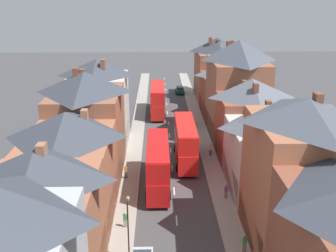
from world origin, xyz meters
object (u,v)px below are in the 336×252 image
object	(u,v)px
pedestrian_mid_left	(125,219)
street_lamp	(128,226)
pedestrian_near_right	(245,243)
pedestrian_far_right	(211,149)
pedestrian_mid_right	(226,191)
double_decker_bus_far_approaching	(185,141)
car_near_silver	(187,121)
double_decker_bus_lead	(158,164)
double_decker_bus_mid_street	(158,99)
pedestrian_far_left	(126,171)
car_near_blue	(180,90)

from	to	relation	value
pedestrian_mid_left	street_lamp	size ratio (longest dim) A/B	0.29
pedestrian_near_right	pedestrian_mid_left	world-z (taller)	same
pedestrian_far_right	pedestrian_mid_right	bearing A→B (deg)	-89.12
double_decker_bus_far_approaching	street_lamp	xyz separation A→B (m)	(-6.04, -19.89, 0.43)
car_near_silver	pedestrian_near_right	xyz separation A→B (m)	(2.46, -33.69, 0.18)
double_decker_bus_far_approaching	car_near_silver	size ratio (longest dim) A/B	2.73
pedestrian_mid_right	pedestrian_far_right	xyz separation A→B (m)	(-0.18, 11.67, 0.00)
double_decker_bus_lead	double_decker_bus_far_approaching	world-z (taller)	same
double_decker_bus_mid_street	pedestrian_far_left	distance (m)	26.52
pedestrian_far_left	pedestrian_mid_left	bearing A→B (deg)	-86.09
car_near_silver	pedestrian_mid_right	world-z (taller)	pedestrian_mid_right
double_decker_bus_far_approaching	double_decker_bus_lead	bearing A→B (deg)	-117.15
double_decker_bus_lead	car_near_blue	bearing A→B (deg)	83.52
double_decker_bus_mid_street	car_near_blue	size ratio (longest dim) A/B	2.80
car_near_silver	pedestrian_near_right	size ratio (longest dim) A/B	2.46
pedestrian_near_right	street_lamp	xyz separation A→B (m)	(-9.81, -0.53, 2.21)
double_decker_bus_lead	pedestrian_mid_left	xyz separation A→B (m)	(-3.13, -8.34, -1.78)
pedestrian_mid_left	double_decker_bus_lead	bearing A→B (deg)	69.44
car_near_blue	pedestrian_far_left	bearing A→B (deg)	-101.96
double_decker_bus_lead	double_decker_bus_far_approaching	distance (m)	7.89
pedestrian_mid_right	double_decker_bus_mid_street	bearing A→B (deg)	103.21
car_near_blue	pedestrian_near_right	distance (m)	55.62
pedestrian_mid_left	pedestrian_far_right	world-z (taller)	same
double_decker_bus_far_approaching	double_decker_bus_mid_street	bearing A→B (deg)	99.68
pedestrian_far_left	car_near_silver	bearing A→B (deg)	65.75
double_decker_bus_far_approaching	pedestrian_far_right	bearing A→B (deg)	23.31
car_near_silver	street_lamp	bearing A→B (deg)	-102.12
double_decker_bus_far_approaching	pedestrian_near_right	world-z (taller)	double_decker_bus_far_approaching
double_decker_bus_mid_street	pedestrian_mid_right	xyz separation A→B (m)	(7.34, -31.24, -1.78)
double_decker_bus_lead	double_decker_bus_mid_street	world-z (taller)	same
pedestrian_mid_right	double_decker_bus_lead	bearing A→B (deg)	156.98
pedestrian_far_right	street_lamp	world-z (taller)	street_lamp
car_near_blue	double_decker_bus_far_approaching	bearing A→B (deg)	-92.07
pedestrian_mid_right	street_lamp	distance (m)	13.99
pedestrian_near_right	pedestrian_far_left	distance (m)	18.16
double_decker_bus_mid_street	pedestrian_mid_left	xyz separation A→B (m)	(-3.13, -36.46, -1.78)
pedestrian_mid_left	pedestrian_far_left	xyz separation A→B (m)	(-0.70, 10.28, 0.00)
pedestrian_far_right	street_lamp	size ratio (longest dim) A/B	0.29
pedestrian_near_right	pedestrian_mid_right	bearing A→B (deg)	90.20
pedestrian_far_right	street_lamp	xyz separation A→B (m)	(-9.60, -21.42, 2.21)
pedestrian_near_right	pedestrian_far_left	bearing A→B (deg)	128.08
double_decker_bus_lead	pedestrian_far_left	distance (m)	4.65
double_decker_bus_mid_street	car_near_silver	xyz separation A→B (m)	(4.91, -6.78, -1.96)
double_decker_bus_far_approaching	car_near_blue	distance (m)	36.28
car_near_blue	pedestrian_near_right	size ratio (longest dim) A/B	2.39
pedestrian_mid_left	double_decker_bus_far_approaching	bearing A→B (deg)	66.35
pedestrian_far_left	double_decker_bus_lead	bearing A→B (deg)	-26.94
double_decker_bus_mid_street	car_near_blue	xyz separation A→B (m)	(4.91, 15.09, -2.02)
car_near_blue	double_decker_bus_mid_street	bearing A→B (deg)	-108.02
double_decker_bus_far_approaching	pedestrian_far_left	xyz separation A→B (m)	(-7.43, -5.07, -1.78)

